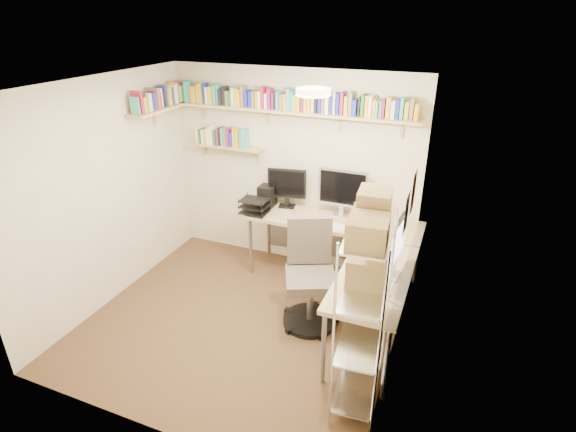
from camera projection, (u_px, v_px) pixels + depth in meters
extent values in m
plane|color=#4C3120|center=(241.00, 321.00, 4.90)|extent=(3.20, 3.20, 0.00)
cube|color=beige|center=(292.00, 171.00, 5.64)|extent=(3.20, 0.04, 2.50)
cube|color=beige|center=(106.00, 194.00, 4.92)|extent=(0.04, 3.00, 2.50)
cube|color=beige|center=(402.00, 247.00, 3.84)|extent=(0.04, 3.00, 2.50)
cube|color=beige|center=(134.00, 302.00, 3.11)|extent=(3.20, 0.04, 2.50)
cube|color=silver|center=(229.00, 86.00, 3.85)|extent=(3.20, 3.00, 0.04)
cube|color=white|center=(414.00, 192.00, 4.18)|extent=(0.01, 0.30, 0.42)
cube|color=white|center=(407.00, 213.00, 3.86)|extent=(0.01, 0.28, 0.38)
cylinder|color=#FFEAC6|center=(313.00, 92.00, 3.80)|extent=(0.30, 0.30, 0.06)
cube|color=#D4BB77|center=(288.00, 111.00, 5.21)|extent=(3.05, 0.25, 0.03)
cube|color=#D4BB77|center=(160.00, 108.00, 5.35)|extent=(0.25, 1.00, 0.03)
cube|color=#D4BB77|center=(227.00, 146.00, 5.74)|extent=(0.95, 0.20, 0.02)
cube|color=#D4BB77|center=(203.00, 108.00, 5.70)|extent=(0.03, 0.20, 0.20)
cube|color=#D4BB77|center=(267.00, 114.00, 5.40)|extent=(0.03, 0.20, 0.20)
cube|color=#D4BB77|center=(339.00, 120.00, 5.09)|extent=(0.03, 0.20, 0.20)
cube|color=#D4BB77|center=(402.00, 126.00, 4.86)|extent=(0.03, 0.20, 0.20)
cube|color=#776857|center=(181.00, 92.00, 5.65)|extent=(0.03, 0.13, 0.22)
cube|color=#236928|center=(183.00, 93.00, 5.64)|extent=(0.03, 0.14, 0.21)
cube|color=#236928|center=(186.00, 93.00, 5.63)|extent=(0.03, 0.14, 0.21)
cube|color=teal|center=(188.00, 91.00, 5.61)|extent=(0.03, 0.14, 0.25)
cube|color=teal|center=(191.00, 93.00, 5.61)|extent=(0.02, 0.12, 0.21)
cube|color=#F2A21C|center=(193.00, 94.00, 5.60)|extent=(0.03, 0.12, 0.20)
cube|color=gold|center=(196.00, 94.00, 5.58)|extent=(0.04, 0.15, 0.20)
cube|color=#F2A21C|center=(200.00, 93.00, 5.56)|extent=(0.04, 0.11, 0.22)
cube|color=gold|center=(203.00, 93.00, 5.54)|extent=(0.03, 0.15, 0.25)
cube|color=navy|center=(206.00, 93.00, 5.53)|extent=(0.03, 0.11, 0.24)
cube|color=white|center=(209.00, 95.00, 5.52)|extent=(0.03, 0.14, 0.20)
cube|color=gold|center=(212.00, 95.00, 5.50)|extent=(0.04, 0.15, 0.21)
cube|color=teal|center=(216.00, 94.00, 5.48)|extent=(0.03, 0.11, 0.23)
cube|color=teal|center=(219.00, 94.00, 5.46)|extent=(0.03, 0.11, 0.24)
cube|color=black|center=(222.00, 96.00, 5.46)|extent=(0.04, 0.15, 0.19)
cube|color=black|center=(225.00, 95.00, 5.44)|extent=(0.04, 0.12, 0.22)
cube|color=#776857|center=(228.00, 98.00, 5.43)|extent=(0.04, 0.12, 0.17)
cube|color=#236928|center=(232.00, 98.00, 5.42)|extent=(0.04, 0.15, 0.17)
cube|color=white|center=(234.00, 97.00, 5.40)|extent=(0.02, 0.15, 0.21)
cube|color=gold|center=(237.00, 97.00, 5.38)|extent=(0.04, 0.11, 0.21)
cube|color=#F2A21C|center=(240.00, 97.00, 5.37)|extent=(0.03, 0.13, 0.20)
cube|color=#776857|center=(244.00, 96.00, 5.35)|extent=(0.04, 0.12, 0.24)
cube|color=navy|center=(248.00, 98.00, 5.34)|extent=(0.04, 0.14, 0.19)
cube|color=navy|center=(252.00, 99.00, 5.33)|extent=(0.04, 0.12, 0.18)
cube|color=#776857|center=(255.00, 99.00, 5.31)|extent=(0.03, 0.11, 0.19)
cube|color=gold|center=(258.00, 99.00, 5.30)|extent=(0.03, 0.11, 0.19)
cube|color=white|center=(261.00, 99.00, 5.28)|extent=(0.03, 0.13, 0.19)
cube|color=#AF1735|center=(264.00, 97.00, 5.26)|extent=(0.04, 0.13, 0.24)
cube|color=white|center=(267.00, 101.00, 5.26)|extent=(0.03, 0.11, 0.17)
cube|color=#771F60|center=(270.00, 98.00, 5.23)|extent=(0.04, 0.13, 0.23)
cube|color=#771F60|center=(274.00, 100.00, 5.23)|extent=(0.02, 0.11, 0.19)
cube|color=black|center=(276.00, 101.00, 5.22)|extent=(0.02, 0.12, 0.19)
cube|color=teal|center=(279.00, 100.00, 5.20)|extent=(0.03, 0.13, 0.20)
cube|color=#776857|center=(283.00, 102.00, 5.19)|extent=(0.04, 0.14, 0.18)
cube|color=#F2A21C|center=(286.00, 102.00, 5.18)|extent=(0.03, 0.14, 0.18)
cube|color=teal|center=(290.00, 99.00, 5.15)|extent=(0.04, 0.14, 0.24)
cube|color=teal|center=(293.00, 101.00, 5.14)|extent=(0.02, 0.12, 0.22)
cube|color=gold|center=(296.00, 102.00, 5.13)|extent=(0.04, 0.13, 0.18)
cube|color=gold|center=(300.00, 100.00, 5.11)|extent=(0.04, 0.13, 0.25)
cube|color=#771F60|center=(303.00, 103.00, 5.10)|extent=(0.02, 0.11, 0.18)
cube|color=#F2A21C|center=(307.00, 101.00, 5.08)|extent=(0.03, 0.14, 0.24)
cube|color=#F2A21C|center=(310.00, 101.00, 5.06)|extent=(0.04, 0.15, 0.24)
cube|color=white|center=(314.00, 104.00, 5.06)|extent=(0.03, 0.13, 0.17)
cube|color=black|center=(317.00, 102.00, 5.04)|extent=(0.03, 0.15, 0.22)
cube|color=navy|center=(321.00, 102.00, 5.02)|extent=(0.03, 0.14, 0.23)
cube|color=#776857|center=(324.00, 104.00, 5.02)|extent=(0.03, 0.12, 0.19)
cube|color=white|center=(328.00, 103.00, 5.00)|extent=(0.04, 0.13, 0.22)
cube|color=navy|center=(332.00, 105.00, 4.99)|extent=(0.03, 0.12, 0.18)
cube|color=white|center=(335.00, 103.00, 4.97)|extent=(0.02, 0.11, 0.24)
cube|color=navy|center=(339.00, 104.00, 4.95)|extent=(0.03, 0.12, 0.23)
cube|color=#771F60|center=(343.00, 103.00, 4.94)|extent=(0.04, 0.14, 0.24)
cube|color=#F2A21C|center=(347.00, 105.00, 4.93)|extent=(0.04, 0.12, 0.20)
cube|color=#776857|center=(351.00, 104.00, 4.90)|extent=(0.04, 0.12, 0.25)
cube|color=navy|center=(355.00, 107.00, 4.90)|extent=(0.04, 0.14, 0.18)
cube|color=black|center=(360.00, 106.00, 4.88)|extent=(0.02, 0.13, 0.21)
cube|color=#236928|center=(364.00, 105.00, 4.86)|extent=(0.03, 0.14, 0.23)
cube|color=#F2A21C|center=(367.00, 106.00, 4.85)|extent=(0.03, 0.13, 0.22)
cube|color=white|center=(371.00, 106.00, 4.83)|extent=(0.03, 0.14, 0.22)
cube|color=#F2A21C|center=(375.00, 108.00, 4.83)|extent=(0.03, 0.12, 0.19)
cube|color=teal|center=(378.00, 109.00, 4.82)|extent=(0.02, 0.14, 0.18)
cube|color=#776857|center=(381.00, 109.00, 4.80)|extent=(0.03, 0.11, 0.18)
cube|color=#771F60|center=(384.00, 108.00, 4.79)|extent=(0.02, 0.15, 0.20)
cube|color=gold|center=(389.00, 108.00, 4.77)|extent=(0.04, 0.14, 0.22)
cube|color=white|center=(393.00, 110.00, 4.76)|extent=(0.04, 0.12, 0.19)
cube|color=navy|center=(398.00, 109.00, 4.74)|extent=(0.04, 0.11, 0.20)
cube|color=teal|center=(402.00, 108.00, 4.72)|extent=(0.03, 0.15, 0.22)
cube|color=gold|center=(407.00, 111.00, 4.71)|extent=(0.04, 0.12, 0.19)
cube|color=#776857|center=(412.00, 109.00, 4.68)|extent=(0.04, 0.13, 0.23)
cube|color=#F2A21C|center=(417.00, 112.00, 4.68)|extent=(0.04, 0.14, 0.17)
cube|color=teal|center=(135.00, 106.00, 4.94)|extent=(0.12, 0.02, 0.19)
cube|color=#AF1735|center=(137.00, 102.00, 4.96)|extent=(0.14, 0.04, 0.25)
cube|color=gold|center=(140.00, 105.00, 5.02)|extent=(0.15, 0.04, 0.17)
cube|color=#776857|center=(142.00, 102.00, 5.04)|extent=(0.14, 0.02, 0.21)
cube|color=#F2A21C|center=(145.00, 104.00, 5.08)|extent=(0.11, 0.02, 0.17)
cube|color=white|center=(147.00, 102.00, 5.11)|extent=(0.11, 0.04, 0.20)
cube|color=navy|center=(150.00, 101.00, 5.16)|extent=(0.14, 0.04, 0.20)
cube|color=#AF1735|center=(152.00, 100.00, 5.19)|extent=(0.12, 0.03, 0.20)
cube|color=#776857|center=(154.00, 98.00, 5.22)|extent=(0.15, 0.04, 0.24)
cube|color=#AF1735|center=(156.00, 100.00, 5.26)|extent=(0.14, 0.02, 0.18)
cube|color=white|center=(158.00, 98.00, 5.28)|extent=(0.11, 0.03, 0.22)
cube|color=black|center=(160.00, 99.00, 5.32)|extent=(0.12, 0.03, 0.18)
cube|color=navy|center=(162.00, 96.00, 5.35)|extent=(0.11, 0.04, 0.24)
cube|color=gold|center=(165.00, 97.00, 5.39)|extent=(0.15, 0.03, 0.21)
cube|color=gold|center=(166.00, 95.00, 5.42)|extent=(0.14, 0.03, 0.24)
cube|color=navy|center=(168.00, 96.00, 5.45)|extent=(0.15, 0.03, 0.21)
cube|color=#776857|center=(170.00, 97.00, 5.49)|extent=(0.12, 0.02, 0.17)
cube|color=white|center=(172.00, 94.00, 5.51)|extent=(0.14, 0.03, 0.23)
cube|color=#F2A21C|center=(173.00, 93.00, 5.54)|extent=(0.12, 0.03, 0.25)
cube|color=#776857|center=(175.00, 93.00, 5.57)|extent=(0.12, 0.03, 0.22)
cube|color=white|center=(177.00, 94.00, 5.61)|extent=(0.13, 0.03, 0.19)
cube|color=#771F60|center=(179.00, 92.00, 5.64)|extent=(0.14, 0.03, 0.23)
cube|color=white|center=(199.00, 134.00, 5.83)|extent=(0.04, 0.11, 0.21)
cube|color=#236928|center=(202.00, 135.00, 5.82)|extent=(0.03, 0.14, 0.19)
cube|color=white|center=(205.00, 136.00, 5.81)|extent=(0.04, 0.13, 0.18)
cube|color=gold|center=(207.00, 136.00, 5.79)|extent=(0.03, 0.13, 0.19)
cube|color=white|center=(210.00, 136.00, 5.77)|extent=(0.04, 0.13, 0.20)
cube|color=white|center=(213.00, 135.00, 5.75)|extent=(0.04, 0.14, 0.24)
cube|color=#236928|center=(216.00, 137.00, 5.75)|extent=(0.03, 0.13, 0.19)
cube|color=#771F60|center=(219.00, 136.00, 5.73)|extent=(0.03, 0.12, 0.22)
cube|color=black|center=(222.00, 136.00, 5.71)|extent=(0.04, 0.12, 0.23)
cube|color=teal|center=(224.00, 136.00, 5.70)|extent=(0.03, 0.14, 0.23)
cube|color=#776857|center=(227.00, 137.00, 5.69)|extent=(0.03, 0.12, 0.22)
cube|color=#771F60|center=(229.00, 137.00, 5.67)|extent=(0.03, 0.14, 0.23)
cube|color=navy|center=(233.00, 139.00, 5.67)|extent=(0.04, 0.13, 0.18)
cube|color=#F2A21C|center=(236.00, 137.00, 5.64)|extent=(0.04, 0.11, 0.24)
cube|color=gold|center=(239.00, 138.00, 5.63)|extent=(0.04, 0.14, 0.22)
cube|color=teal|center=(242.00, 139.00, 5.61)|extent=(0.02, 0.11, 0.22)
cube|color=teal|center=(245.00, 138.00, 5.60)|extent=(0.04, 0.14, 0.24)
cube|color=tan|center=(334.00, 221.00, 5.38)|extent=(2.08, 0.66, 0.04)
cube|color=tan|center=(374.00, 278.00, 4.24)|extent=(0.66, 1.43, 0.04)
cylinder|color=gray|center=(251.00, 246.00, 5.65)|extent=(0.04, 0.04, 0.77)
cylinder|color=gray|center=(269.00, 228.00, 6.11)|extent=(0.04, 0.04, 0.77)
cylinder|color=gray|center=(417.00, 255.00, 5.44)|extent=(0.04, 0.04, 0.77)
cylinder|color=gray|center=(323.00, 348.00, 3.95)|extent=(0.04, 0.04, 0.77)
cylinder|color=gray|center=(386.00, 365.00, 3.76)|extent=(0.04, 0.04, 0.77)
cube|color=gray|center=(339.00, 237.00, 5.77)|extent=(1.97, 0.02, 0.60)
cube|color=silver|center=(343.00, 188.00, 5.31)|extent=(0.60, 0.03, 0.46)
cube|color=black|center=(342.00, 189.00, 5.29)|extent=(0.54, 0.00, 0.40)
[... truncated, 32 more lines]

